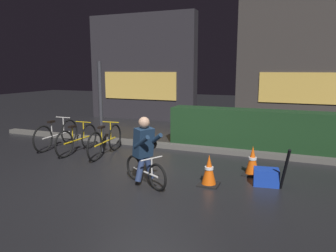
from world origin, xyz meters
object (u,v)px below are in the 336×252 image
(parked_bike_center_left, at_px, (105,141))
(closed_umbrella, at_px, (285,170))
(parked_bike_leftmost, at_px, (57,135))
(traffic_cone_far, at_px, (252,161))
(cyclist, at_px, (145,151))
(parked_bike_left_mid, at_px, (77,139))
(street_post, at_px, (101,108))
(blue_crate, at_px, (266,177))
(traffic_cone_near, at_px, (209,171))

(parked_bike_center_left, height_order, closed_umbrella, closed_umbrella)
(parked_bike_leftmost, bearing_deg, traffic_cone_far, -94.37)
(traffic_cone_far, height_order, cyclist, cyclist)
(parked_bike_leftmost, relative_size, parked_bike_center_left, 1.00)
(parked_bike_center_left, relative_size, closed_umbrella, 2.01)
(parked_bike_left_mid, relative_size, parked_bike_center_left, 0.95)
(street_post, relative_size, parked_bike_left_mid, 1.38)
(street_post, relative_size, blue_crate, 5.12)
(parked_bike_left_mid, distance_m, parked_bike_center_left, 0.80)
(parked_bike_left_mid, relative_size, closed_umbrella, 1.92)
(parked_bike_leftmost, relative_size, traffic_cone_far, 2.93)
(parked_bike_center_left, bearing_deg, parked_bike_leftmost, 78.26)
(parked_bike_center_left, distance_m, traffic_cone_far, 3.49)
(parked_bike_center_left, height_order, cyclist, cyclist)
(blue_crate, bearing_deg, parked_bike_left_mid, 172.67)
(blue_crate, bearing_deg, parked_bike_center_left, 170.55)
(parked_bike_leftmost, height_order, parked_bike_left_mid, parked_bike_leftmost)
(parked_bike_left_mid, bearing_deg, street_post, -59.39)
(cyclist, distance_m, closed_umbrella, 2.42)
(parked_bike_leftmost, height_order, parked_bike_center_left, same)
(parked_bike_left_mid, distance_m, cyclist, 2.93)
(parked_bike_leftmost, relative_size, blue_crate, 3.90)
(cyclist, bearing_deg, street_post, 168.38)
(parked_bike_leftmost, relative_size, traffic_cone_near, 3.04)
(parked_bike_left_mid, bearing_deg, traffic_cone_near, -105.44)
(traffic_cone_near, distance_m, blue_crate, 1.04)
(cyclist, bearing_deg, parked_bike_left_mid, 179.60)
(blue_crate, distance_m, cyclist, 2.23)
(closed_umbrella, bearing_deg, traffic_cone_far, -159.50)
(street_post, bearing_deg, parked_bike_leftmost, -176.33)
(street_post, bearing_deg, parked_bike_left_mid, -149.18)
(street_post, height_order, traffic_cone_far, street_post)
(street_post, xyz_separation_m, parked_bike_leftmost, (-1.35, -0.09, -0.77))
(blue_crate, relative_size, closed_umbrella, 0.52)
(parked_bike_leftmost, distance_m, traffic_cone_near, 4.63)
(parked_bike_leftmost, distance_m, blue_crate, 5.49)
(street_post, distance_m, blue_crate, 4.29)
(cyclist, bearing_deg, closed_umbrella, 40.84)
(traffic_cone_near, distance_m, traffic_cone_far, 1.10)
(traffic_cone_far, relative_size, closed_umbrella, 0.69)
(cyclist, bearing_deg, blue_crate, 49.15)
(parked_bike_left_mid, relative_size, cyclist, 1.31)
(parked_bike_center_left, distance_m, traffic_cone_near, 3.02)
(cyclist, bearing_deg, parked_bike_center_left, 169.09)
(closed_umbrella, bearing_deg, parked_bike_left_mid, -119.48)
(parked_bike_left_mid, height_order, closed_umbrella, closed_umbrella)
(street_post, distance_m, parked_bike_leftmost, 1.55)
(parked_bike_center_left, distance_m, cyclist, 2.29)
(blue_crate, bearing_deg, parked_bike_leftmost, 171.48)
(traffic_cone_near, xyz_separation_m, closed_umbrella, (1.27, 0.15, 0.13))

